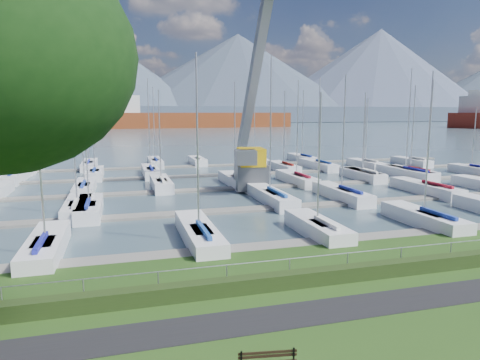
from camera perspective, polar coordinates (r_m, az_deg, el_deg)
name	(u,v)px	position (r m, az deg, el deg)	size (l,w,h in m)	color
path	(340,309)	(18.54, 13.23, -16.38)	(160.00, 2.00, 0.04)	black
water	(133,125)	(277.81, -14.13, 7.08)	(800.00, 540.00, 0.20)	#445964
hedge	(313,277)	(20.52, 9.68, -12.66)	(80.00, 0.70, 0.70)	#243613
fence	(310,257)	(20.56, 9.26, -10.08)	(0.04, 0.04, 80.00)	#919599
foothill	(129,114)	(347.67, -14.53, 8.46)	(900.00, 80.00, 12.00)	#49576C
mountains	(134,70)	(424.25, -13.98, 14.05)	(1190.00, 360.00, 115.00)	#49596B
docks	(204,190)	(45.09, -4.83, -1.34)	(90.00, 41.60, 0.25)	slate
crane	(252,137)	(45.48, 1.59, 5.82)	(4.84, 13.35, 22.35)	#505257
cargo_ship_mid	(187,120)	(230.26, -7.07, 7.90)	(105.18, 25.02, 21.50)	maroon
sailboat_fleet	(179,135)	(46.04, -8.16, 5.99)	(75.68, 49.49, 13.76)	white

